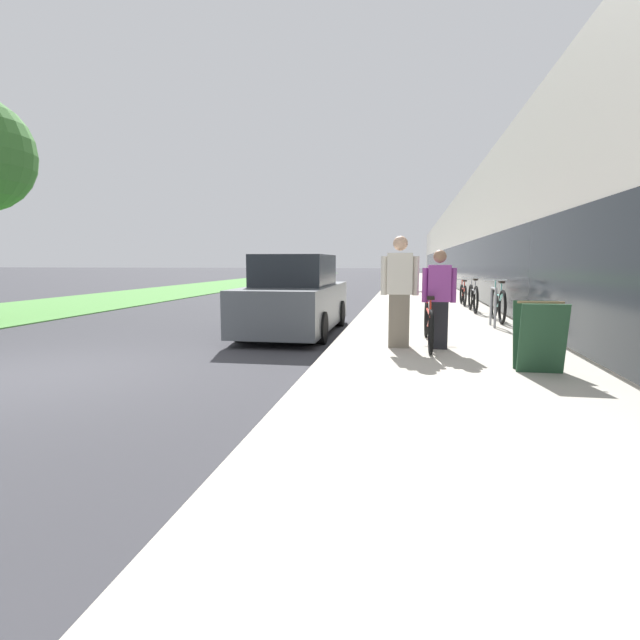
{
  "coord_description": "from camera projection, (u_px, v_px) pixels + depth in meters",
  "views": [
    {
      "loc": [
        4.9,
        -5.62,
        1.51
      ],
      "look_at": [
        1.81,
        12.12,
        -0.6
      ],
      "focal_mm": 28.0,
      "sensor_mm": 36.0,
      "label": 1
    }
  ],
  "objects": [
    {
      "name": "bike_rack_hoop",
      "position": [
        493.0,
        303.0,
        10.68
      ],
      "size": [
        0.05,
        0.6,
        0.84
      ],
      "color": "gray",
      "rests_on": "sidewalk_slab"
    },
    {
      "name": "person_rider",
      "position": [
        439.0,
        299.0,
        7.95
      ],
      "size": [
        0.54,
        0.21,
        1.58
      ],
      "color": "black",
      "rests_on": "sidewalk_slab"
    },
    {
      "name": "sandwich_board_sign",
      "position": [
        539.0,
        336.0,
        6.32
      ],
      "size": [
        0.56,
        0.56,
        0.9
      ],
      "color": "#23472D",
      "rests_on": "sidewalk_slab"
    },
    {
      "name": "cruiser_bike_middle",
      "position": [
        473.0,
        297.0,
        13.92
      ],
      "size": [
        0.52,
        1.85,
        0.94
      ],
      "color": "black",
      "rests_on": "sidewalk_slab"
    },
    {
      "name": "lawn_strip",
      "position": [
        223.0,
        285.0,
        32.12
      ],
      "size": [
        5.44,
        70.0,
        0.03
      ],
      "color": "#518E42",
      "rests_on": "ground"
    },
    {
      "name": "cruiser_bike_nearest",
      "position": [
        498.0,
        304.0,
        11.6
      ],
      "size": [
        0.52,
        1.83,
        0.97
      ],
      "color": "black",
      "rests_on": "sidewalk_slab"
    },
    {
      "name": "cruiser_bike_farthest",
      "position": [
        463.0,
        294.0,
        16.01
      ],
      "size": [
        0.52,
        1.64,
        0.83
      ],
      "color": "black",
      "rests_on": "sidewalk_slab"
    },
    {
      "name": "storefront_facade",
      "position": [
        525.0,
        246.0,
        32.47
      ],
      "size": [
        10.01,
        70.0,
        5.05
      ],
      "color": "#BCB7AD",
      "rests_on": "ground"
    },
    {
      "name": "sidewalk_slab",
      "position": [
        419.0,
        289.0,
        26.1
      ],
      "size": [
        3.76,
        70.0,
        0.12
      ],
      "color": "#BCB5A5",
      "rests_on": "ground"
    },
    {
      "name": "tandem_bicycle",
      "position": [
        428.0,
        323.0,
        8.33
      ],
      "size": [
        0.52,
        2.49,
        0.86
      ],
      "color": "black",
      "rests_on": "sidewalk_slab"
    },
    {
      "name": "ground_plane",
      "position": [
        24.0,
        378.0,
        6.5
      ],
      "size": [
        220.0,
        220.0,
        0.0
      ],
      "primitive_type": "plane",
      "color": "#38383D"
    },
    {
      "name": "parked_sedan_curbside",
      "position": [
        295.0,
        298.0,
        10.5
      ],
      "size": [
        1.74,
        4.32,
        1.65
      ],
      "color": "#4C5156",
      "rests_on": "ground"
    },
    {
      "name": "person_bystander",
      "position": [
        400.0,
        292.0,
        8.08
      ],
      "size": [
        0.61,
        0.24,
        1.8
      ],
      "color": "#756B5B",
      "rests_on": "sidewalk_slab"
    }
  ]
}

